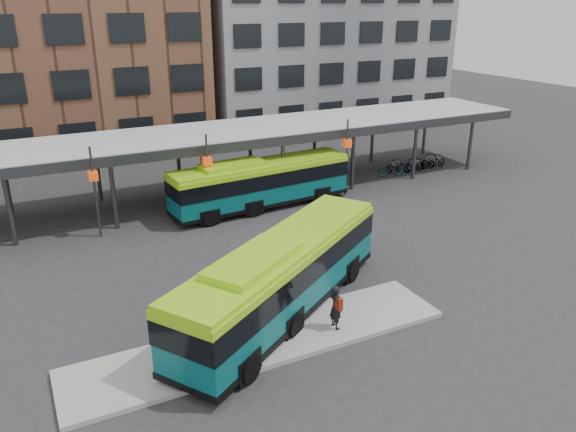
% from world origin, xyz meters
% --- Properties ---
extents(ground, '(120.00, 120.00, 0.00)m').
position_xyz_m(ground, '(0.00, 0.00, 0.00)').
color(ground, '#28282B').
rests_on(ground, ground).
extents(boarding_island, '(14.00, 3.00, 0.18)m').
position_xyz_m(boarding_island, '(-5.50, -3.00, 0.09)').
color(boarding_island, gray).
rests_on(boarding_island, ground).
extents(canopy, '(40.00, 6.53, 4.80)m').
position_xyz_m(canopy, '(-0.06, 12.87, 3.91)').
color(canopy, '#999B9E').
rests_on(canopy, ground).
extents(building_brick, '(26.00, 14.00, 22.00)m').
position_xyz_m(building_brick, '(-10.00, 32.00, 11.00)').
color(building_brick, brown).
rests_on(building_brick, ground).
extents(building_grey, '(24.00, 14.00, 20.00)m').
position_xyz_m(building_grey, '(16.00, 32.00, 10.00)').
color(building_grey, slate).
rests_on(building_grey, ground).
extents(bus_front, '(11.32, 8.61, 3.27)m').
position_xyz_m(bus_front, '(-3.99, -1.51, 1.70)').
color(bus_front, '#075254').
rests_on(bus_front, ground).
extents(bus_rear, '(11.08, 3.26, 3.01)m').
position_xyz_m(bus_rear, '(0.25, 9.93, 1.57)').
color(bus_rear, '#075254').
rests_on(bus_rear, ground).
extents(pedestrian, '(0.42, 0.66, 1.73)m').
position_xyz_m(pedestrian, '(-2.76, -3.51, 1.06)').
color(pedestrian, black).
rests_on(pedestrian, boarding_island).
extents(bike_rack, '(6.01, 1.58, 1.08)m').
position_xyz_m(bike_rack, '(13.32, 11.98, 0.47)').
color(bike_rack, slate).
rests_on(bike_rack, ground).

